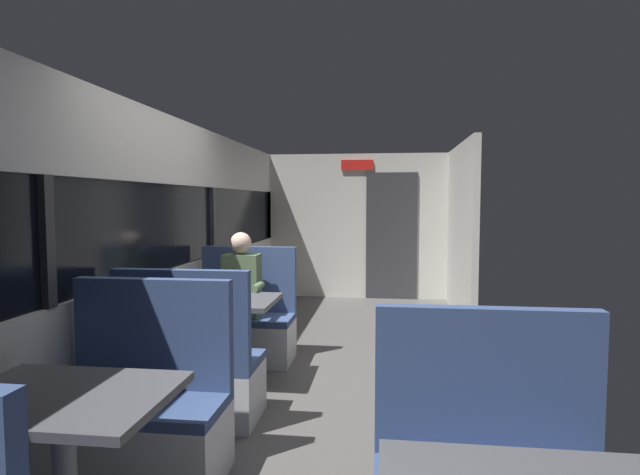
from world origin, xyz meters
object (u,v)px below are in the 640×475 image
dining_table_mid_window (222,310)px  seated_passenger (243,307)px  bench_mid_window_facing_entry (245,327)px  bench_mid_window_facing_end (191,375)px  dining_table_near_window (63,417)px  bench_near_window_facing_entry (142,419)px

dining_table_mid_window → seated_passenger: bearing=90.0°
bench_mid_window_facing_entry → bench_mid_window_facing_end: bearing=-90.0°
dining_table_near_window → dining_table_mid_window: (0.00, 2.14, 0.00)m
bench_mid_window_facing_end → seated_passenger: (0.00, 1.33, 0.21)m
dining_table_near_window → seated_passenger: 2.77m
bench_mid_window_facing_entry → seated_passenger: (0.00, -0.07, 0.21)m
dining_table_near_window → bench_mid_window_facing_entry: (0.00, 2.84, -0.31)m
bench_near_window_facing_entry → bench_mid_window_facing_entry: (0.00, 2.14, 0.00)m
seated_passenger → dining_table_mid_window: bearing=-90.0°
dining_table_near_window → bench_near_window_facing_entry: bench_near_window_facing_entry is taller
bench_mid_window_facing_end → bench_near_window_facing_entry: bearing=-90.0°
bench_mid_window_facing_entry → bench_near_window_facing_entry: bearing=-90.0°
dining_table_mid_window → seated_passenger: seated_passenger is taller
dining_table_mid_window → bench_mid_window_facing_entry: bench_mid_window_facing_entry is taller
dining_table_mid_window → bench_mid_window_facing_end: bearing=-90.0°
dining_table_mid_window → bench_mid_window_facing_end: bench_mid_window_facing_end is taller
dining_table_near_window → bench_mid_window_facing_end: 1.48m
bench_near_window_facing_entry → dining_table_mid_window: bench_near_window_facing_entry is taller
bench_mid_window_facing_entry → dining_table_near_window: bearing=-90.0°
dining_table_near_window → bench_mid_window_facing_entry: bearing=90.0°
bench_near_window_facing_entry → dining_table_mid_window: 1.48m
dining_table_mid_window → bench_near_window_facing_entry: bearing=-90.0°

